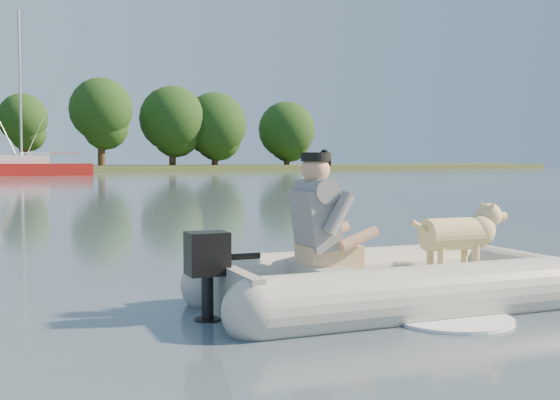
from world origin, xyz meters
TOP-DOWN VIEW (x-y plane):
  - water at (0.00, 0.00)m, footprint 160.00×160.00m
  - dinghy at (-0.30, -0.16)m, footprint 5.28×4.22m
  - man at (-0.98, 0.03)m, footprint 0.83×0.75m
  - dog at (0.34, -0.24)m, footprint 0.98×0.51m
  - outboard_motor at (-1.94, 0.17)m, footprint 0.46×0.37m
  - sailboat at (9.07, 49.78)m, footprint 9.50×5.04m

SIDE VIEW (x-z plane):
  - water at x=0.00m, z-range 0.00..0.00m
  - outboard_motor at x=-1.94m, z-range -0.08..0.71m
  - dog at x=0.34m, z-range 0.21..0.83m
  - sailboat at x=9.07m, z-range -5.71..6.80m
  - dinghy at x=-0.30m, z-range -0.10..1.29m
  - man at x=-0.98m, z-range 0.24..1.32m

